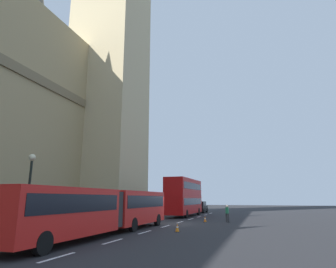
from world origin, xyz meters
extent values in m
plane|color=#262628|center=(0.00, 0.00, 0.00)|extent=(160.00, 160.00, 0.00)
cube|color=silver|center=(-16.51, 0.00, 0.01)|extent=(2.20, 0.16, 0.01)
cube|color=silver|center=(-11.91, 0.00, 0.01)|extent=(2.20, 0.16, 0.01)
cube|color=silver|center=(-7.31, 0.00, 0.01)|extent=(2.20, 0.16, 0.01)
cube|color=silver|center=(-2.71, 0.00, 0.01)|extent=(2.20, 0.16, 0.01)
cube|color=silver|center=(1.89, 0.00, 0.01)|extent=(2.20, 0.16, 0.01)
cube|color=silver|center=(6.49, 0.00, 0.01)|extent=(2.20, 0.16, 0.01)
cube|color=silver|center=(11.09, 0.00, 0.01)|extent=(2.20, 0.16, 0.01)
cube|color=silver|center=(15.69, 0.00, 0.01)|extent=(2.20, 0.16, 0.01)
cube|color=silver|center=(20.29, 0.00, 0.01)|extent=(2.20, 0.16, 0.01)
cube|color=#C6B284|center=(14.05, 16.00, 28.31)|extent=(10.68, 10.68, 56.61)
cone|color=#565147|center=(0.50, 20.00, 29.71)|extent=(2.40, 2.40, 6.06)
cube|color=red|center=(-4.98, 2.00, 1.65)|extent=(8.11, 2.50, 2.50)
cube|color=black|center=(-4.98, 2.00, 2.10)|extent=(7.46, 2.54, 0.90)
cube|color=red|center=(-13.99, 2.00, 1.65)|extent=(8.11, 2.50, 2.50)
cube|color=black|center=(-13.99, 2.00, 2.10)|extent=(7.46, 2.54, 0.90)
cylinder|color=#2D2D2D|center=(-9.48, 2.00, 1.65)|extent=(2.38, 2.38, 2.25)
cylinder|color=black|center=(-2.38, 0.88, 0.50)|extent=(1.00, 0.30, 1.00)
cylinder|color=black|center=(-7.41, 0.88, 0.50)|extent=(1.00, 0.30, 1.00)
cylinder|color=black|center=(-16.42, 0.88, 0.50)|extent=(1.00, 0.30, 1.00)
cube|color=#B20F0F|center=(11.23, 2.00, 1.60)|extent=(10.82, 2.50, 2.40)
cube|color=#1E232D|center=(11.23, 2.00, 1.95)|extent=(9.74, 2.54, 0.84)
cube|color=#B20F0F|center=(11.23, 2.00, 3.85)|extent=(10.61, 2.50, 2.10)
cube|color=#1E232D|center=(11.23, 2.00, 3.95)|extent=(9.74, 2.54, 0.84)
cylinder|color=black|center=(14.69, 0.88, 0.50)|extent=(1.00, 0.30, 1.00)
cylinder|color=black|center=(7.77, 0.88, 0.50)|extent=(1.00, 0.30, 1.00)
cube|color=black|center=(21.48, 1.99, 0.70)|extent=(4.40, 1.80, 0.90)
cube|color=black|center=(21.28, 1.99, 1.50)|extent=(2.46, 1.66, 0.70)
cylinder|color=black|center=(22.88, 1.18, 0.32)|extent=(0.64, 0.30, 0.64)
cylinder|color=black|center=(20.07, 1.18, 0.32)|extent=(0.64, 0.30, 0.64)
cube|color=black|center=(-6.37, -2.12, 0.01)|extent=(0.36, 0.36, 0.03)
cone|color=orange|center=(-6.37, -2.12, 0.31)|extent=(0.28, 0.28, 0.55)
cylinder|color=white|center=(-6.37, -2.12, 0.33)|extent=(0.17, 0.17, 0.08)
cube|color=black|center=(2.76, -2.40, 0.01)|extent=(0.36, 0.36, 0.03)
cone|color=orange|center=(2.76, -2.40, 0.31)|extent=(0.28, 0.28, 0.55)
cylinder|color=white|center=(2.76, -2.40, 0.33)|extent=(0.17, 0.17, 0.08)
cylinder|color=black|center=(-11.65, 6.50, 0.15)|extent=(0.32, 0.32, 0.30)
cylinder|color=black|center=(-11.65, 6.50, 2.40)|extent=(0.16, 0.16, 4.80)
sphere|color=beige|center=(-11.65, 6.50, 5.05)|extent=(0.44, 0.44, 0.44)
cylinder|color=#333333|center=(3.18, -4.69, 0.43)|extent=(0.16, 0.16, 0.86)
cylinder|color=#333333|center=(3.20, -4.49, 0.43)|extent=(0.16, 0.16, 0.86)
cube|color=#267F4C|center=(3.19, -4.59, 1.16)|extent=(0.42, 0.28, 0.60)
sphere|color=beige|center=(3.19, -4.59, 1.58)|extent=(0.22, 0.22, 0.22)
camera|label=1|loc=(-26.83, -8.11, 2.34)|focal=30.28mm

